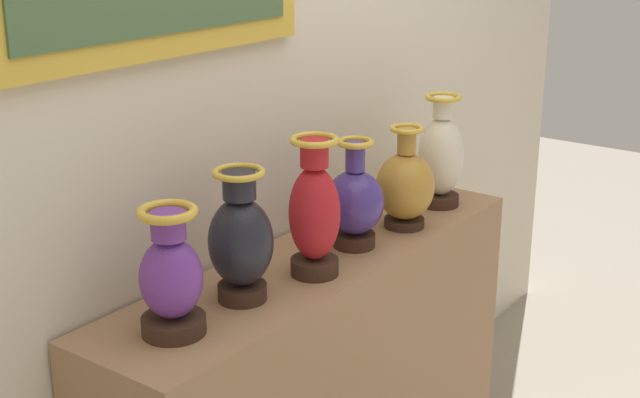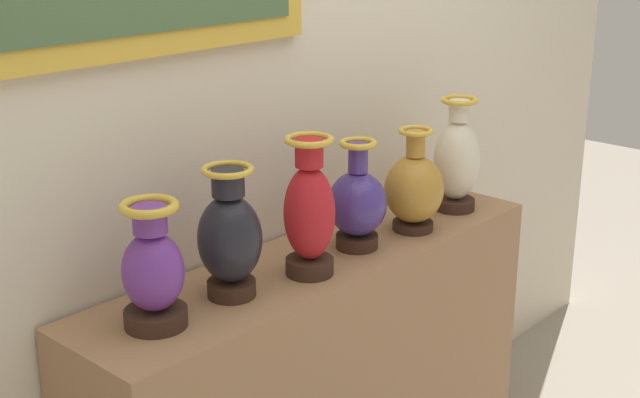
{
  "view_description": "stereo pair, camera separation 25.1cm",
  "coord_description": "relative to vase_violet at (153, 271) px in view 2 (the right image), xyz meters",
  "views": [
    {
      "loc": [
        -1.91,
        -1.42,
        1.89
      ],
      "look_at": [
        0.0,
        0.0,
        1.09
      ],
      "focal_mm": 50.16,
      "sensor_mm": 36.0,
      "label": 1
    },
    {
      "loc": [
        -1.75,
        -1.61,
        1.89
      ],
      "look_at": [
        0.0,
        0.0,
        1.09
      ],
      "focal_mm": 50.16,
      "sensor_mm": 36.0,
      "label": 2
    }
  ],
  "objects": [
    {
      "name": "back_wall",
      "position": [
        0.58,
        0.26,
        0.53
      ],
      "size": [
        4.08,
        0.14,
        3.17
      ],
      "color": "beige",
      "rests_on": "ground_plane"
    },
    {
      "name": "vase_indigo",
      "position": [
        0.71,
        -0.03,
        -0.0
      ],
      "size": [
        0.17,
        0.17,
        0.33
      ],
      "color": "#382319",
      "rests_on": "display_shelf"
    },
    {
      "name": "vase_violet",
      "position": [
        0.0,
        0.0,
        0.0
      ],
      "size": [
        0.15,
        0.15,
        0.31
      ],
      "color": "#382319",
      "rests_on": "display_shelf"
    },
    {
      "name": "vase_ivory",
      "position": [
        1.19,
        -0.04,
        0.03
      ],
      "size": [
        0.15,
        0.15,
        0.38
      ],
      "color": "#382319",
      "rests_on": "display_shelf"
    },
    {
      "name": "vase_ochre",
      "position": [
        0.95,
        -0.06,
        -0.01
      ],
      "size": [
        0.18,
        0.18,
        0.32
      ],
      "color": "#382319",
      "rests_on": "display_shelf"
    },
    {
      "name": "vase_onyx",
      "position": [
        0.24,
        -0.01,
        0.02
      ],
      "size": [
        0.17,
        0.17,
        0.35
      ],
      "color": "#382319",
      "rests_on": "display_shelf"
    },
    {
      "name": "display_shelf",
      "position": [
        0.59,
        0.01,
        -0.6
      ],
      "size": [
        1.6,
        0.38,
        0.92
      ],
      "primitive_type": "cube",
      "color": "#99704C",
      "rests_on": "ground_plane"
    },
    {
      "name": "vase_crimson",
      "position": [
        0.48,
        -0.06,
        0.04
      ],
      "size": [
        0.14,
        0.14,
        0.39
      ],
      "color": "#382319",
      "rests_on": "display_shelf"
    }
  ]
}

